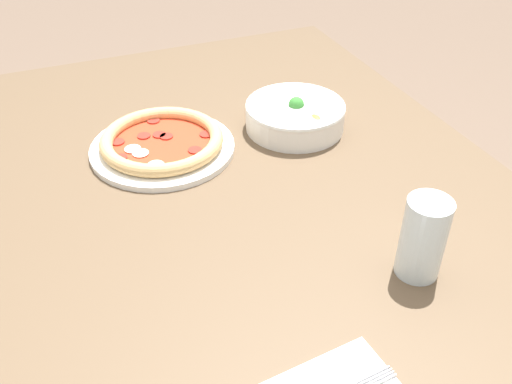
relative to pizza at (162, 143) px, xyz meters
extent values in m
cube|color=brown|center=(0.19, 0.12, -0.03)|extent=(1.36, 0.94, 0.03)
cylinder|color=#4E3C2B|center=(-0.42, -0.28, -0.42)|extent=(0.06, 0.06, 0.74)
cylinder|color=#4E3C2B|center=(-0.42, 0.51, -0.42)|extent=(0.06, 0.06, 0.74)
cylinder|color=white|center=(0.00, 0.00, -0.01)|extent=(0.28, 0.28, 0.01)
torus|color=tan|center=(0.00, 0.00, 0.01)|extent=(0.24, 0.24, 0.03)
cylinder|color=red|center=(0.00, 0.00, 0.00)|extent=(0.21, 0.21, 0.01)
cylinder|color=maroon|center=(0.02, -0.09, 0.00)|extent=(0.03, 0.03, 0.00)
cylinder|color=maroon|center=(-0.02, 0.01, 0.00)|extent=(0.03, 0.03, 0.00)
cylinder|color=maroon|center=(0.05, 0.05, 0.00)|extent=(0.03, 0.03, 0.00)
cylinder|color=maroon|center=(-0.09, 0.01, 0.00)|extent=(0.03, 0.03, 0.00)
cylinder|color=maroon|center=(-0.03, 0.00, 0.00)|extent=(0.03, 0.03, 0.00)
cylinder|color=maroon|center=(-0.03, -0.08, 0.00)|extent=(0.03, 0.03, 0.00)
cylinder|color=maroon|center=(-0.04, -0.03, 0.00)|extent=(0.03, 0.03, 0.00)
cylinder|color=maroon|center=(0.00, 0.09, 0.00)|extent=(0.03, 0.03, 0.00)
ellipsoid|color=silver|center=(0.00, -0.06, 0.00)|extent=(0.03, 0.03, 0.01)
ellipsoid|color=silver|center=(0.02, -0.05, 0.00)|extent=(0.03, 0.03, 0.01)
ellipsoid|color=silver|center=(0.07, -0.03, 0.00)|extent=(0.03, 0.03, 0.01)
cylinder|color=white|center=(0.02, 0.28, 0.01)|extent=(0.20, 0.20, 0.05)
torus|color=white|center=(0.02, 0.28, 0.03)|extent=(0.21, 0.21, 0.01)
ellipsoid|color=tan|center=(0.03, 0.32, 0.03)|extent=(0.04, 0.04, 0.02)
ellipsoid|color=tan|center=(-0.04, 0.24, 0.03)|extent=(0.04, 0.04, 0.02)
ellipsoid|color=#998466|center=(0.04, 0.21, 0.03)|extent=(0.04, 0.04, 0.02)
ellipsoid|color=tan|center=(-0.03, 0.23, 0.03)|extent=(0.03, 0.04, 0.02)
ellipsoid|color=tan|center=(0.04, 0.28, 0.02)|extent=(0.04, 0.04, 0.02)
ellipsoid|color=tan|center=(0.00, 0.22, 0.02)|extent=(0.04, 0.03, 0.02)
ellipsoid|color=tan|center=(0.06, 0.27, 0.03)|extent=(0.04, 0.04, 0.02)
sphere|color=#388433|center=(0.02, 0.28, 0.04)|extent=(0.03, 0.03, 0.03)
ellipsoid|color=yellow|center=(0.08, 0.29, 0.03)|extent=(0.04, 0.02, 0.02)
cube|color=silver|center=(0.62, 0.10, -0.01)|extent=(0.01, 0.05, 0.00)
cube|color=silver|center=(0.61, 0.10, -0.01)|extent=(0.01, 0.05, 0.00)
cube|color=silver|center=(0.61, 0.10, -0.01)|extent=(0.01, 0.05, 0.00)
cube|color=silver|center=(0.61, 0.10, -0.01)|extent=(0.01, 0.05, 0.00)
cylinder|color=silver|center=(0.47, 0.26, 0.05)|extent=(0.07, 0.07, 0.13)
camera|label=1|loc=(0.95, -0.19, 0.59)|focal=40.00mm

